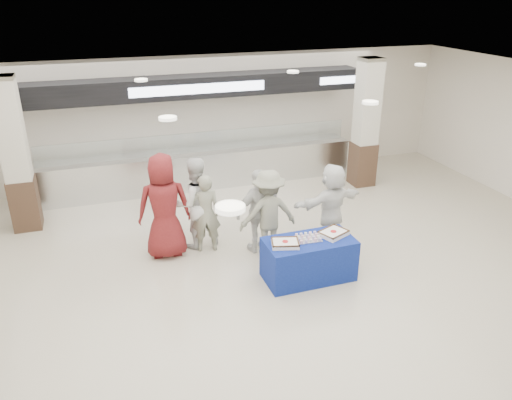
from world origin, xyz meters
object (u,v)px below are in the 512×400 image
object	(u,v)px
sheet_cake_left	(285,243)
chef_tall	(195,203)
soldier_a	(205,213)
display_table	(309,259)
soldier_b	(268,213)
sheet_cake_right	(333,233)
chef_short	(260,211)
civilian_white	(332,205)
civilian_maroon	(164,206)
cupcake_tray	(308,238)

from	to	relation	value
sheet_cake_left	chef_tall	xyz separation A→B (m)	(-1.13, 1.85, 0.11)
sheet_cake_left	soldier_a	size ratio (longest dim) A/B	0.34
display_table	soldier_b	bearing A→B (deg)	108.94
sheet_cake_right	soldier_b	size ratio (longest dim) A/B	0.34
chef_tall	chef_short	size ratio (longest dim) A/B	1.10
display_table	civilian_white	size ratio (longest dim) A/B	0.93
chef_tall	chef_short	xyz separation A→B (m)	(1.12, -0.58, -0.08)
display_table	civilian_white	bearing A→B (deg)	48.12
civilian_white	soldier_b	bearing A→B (deg)	-10.11
sheet_cake_right	civilian_white	distance (m)	1.15
sheet_cake_left	sheet_cake_right	distance (m)	0.94
sheet_cake_right	civilian_maroon	xyz separation A→B (m)	(-2.68, 1.59, 0.21)
cupcake_tray	soldier_b	bearing A→B (deg)	109.41
soldier_b	chef_short	bearing A→B (deg)	-56.25
chef_tall	chef_short	bearing A→B (deg)	144.52
display_table	soldier_b	distance (m)	1.22
civilian_maroon	soldier_a	distance (m)	0.79
chef_tall	chef_short	world-z (taller)	chef_tall
soldier_a	civilian_white	world-z (taller)	civilian_white
cupcake_tray	chef_tall	distance (m)	2.39
soldier_a	chef_tall	xyz separation A→B (m)	(-0.14, 0.24, 0.13)
cupcake_tray	soldier_b	world-z (taller)	soldier_b
cupcake_tray	civilian_maroon	xyz separation A→B (m)	(-2.20, 1.59, 0.22)
sheet_cake_left	chef_tall	bearing A→B (deg)	121.44
sheet_cake_left	civilian_white	bearing A→B (deg)	38.42
chef_tall	civilian_white	world-z (taller)	chef_tall
chef_tall	sheet_cake_right	bearing A→B (deg)	131.12
sheet_cake_right	civilian_white	xyz separation A→B (m)	(0.48, 1.05, 0.03)
display_table	soldier_b	size ratio (longest dim) A/B	0.91
civilian_maroon	civilian_white	xyz separation A→B (m)	(3.16, -0.54, -0.18)
soldier_b	civilian_white	world-z (taller)	soldier_b
sheet_cake_right	chef_tall	world-z (taller)	chef_tall
civilian_maroon	soldier_a	bearing A→B (deg)	179.55
display_table	soldier_a	bearing A→B (deg)	132.41
sheet_cake_right	sheet_cake_left	bearing A→B (deg)	-175.33
cupcake_tray	civilian_white	distance (m)	1.42
display_table	sheet_cake_right	world-z (taller)	sheet_cake_right
display_table	civilian_white	world-z (taller)	civilian_white
civilian_maroon	soldier_a	world-z (taller)	civilian_maroon
soldier_a	chef_tall	world-z (taller)	chef_tall
sheet_cake_right	chef_tall	bearing A→B (deg)	139.29
cupcake_tray	soldier_a	xyz separation A→B (m)	(-1.45, 1.53, -0.00)
cupcake_tray	chef_short	world-z (taller)	chef_short
soldier_b	chef_tall	bearing A→B (deg)	-29.88
soldier_b	sheet_cake_right	bearing A→B (deg)	130.95
chef_tall	civilian_maroon	bearing A→B (deg)	8.73
cupcake_tray	chef_tall	xyz separation A→B (m)	(-1.59, 1.78, 0.13)
sheet_cake_left	sheet_cake_right	size ratio (longest dim) A/B	0.93
sheet_cake_right	chef_short	bearing A→B (deg)	128.32
sheet_cake_right	civilian_maroon	bearing A→B (deg)	149.31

